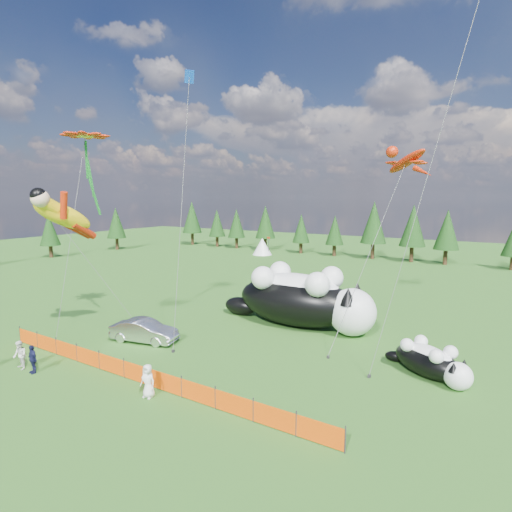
% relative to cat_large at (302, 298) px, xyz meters
% --- Properties ---
extents(ground, '(160.00, 160.00, 0.00)m').
position_rel_cat_large_xyz_m(ground, '(-3.32, -9.72, -2.11)').
color(ground, '#0E3409').
rests_on(ground, ground).
extents(safety_fence, '(22.06, 0.06, 1.10)m').
position_rel_cat_large_xyz_m(safety_fence, '(-3.32, -12.72, -1.61)').
color(safety_fence, '#262626').
rests_on(safety_fence, ground).
extents(tree_line, '(90.00, 4.00, 8.00)m').
position_rel_cat_large_xyz_m(tree_line, '(-3.32, 35.28, 1.89)').
color(tree_line, black).
rests_on(tree_line, ground).
extents(festival_tents, '(50.00, 3.20, 2.80)m').
position_rel_cat_large_xyz_m(festival_tents, '(7.68, 30.28, -0.71)').
color(festival_tents, white).
rests_on(festival_tents, ground).
extents(cat_large, '(12.28, 4.40, 4.44)m').
position_rel_cat_large_xyz_m(cat_large, '(0.00, 0.00, 0.00)').
color(cat_large, black).
rests_on(cat_large, ground).
extents(cat_small, '(4.75, 3.49, 1.87)m').
position_rel_cat_large_xyz_m(cat_small, '(9.38, -4.20, -1.22)').
color(cat_small, black).
rests_on(cat_small, ground).
extents(car, '(4.73, 2.58, 1.48)m').
position_rel_cat_large_xyz_m(car, '(-7.46, -8.38, -1.37)').
color(car, silver).
rests_on(car, ground).
extents(spectator_b, '(0.86, 0.61, 1.60)m').
position_rel_cat_large_xyz_m(spectator_b, '(-10.07, -14.98, -1.31)').
color(spectator_b, silver).
rests_on(spectator_b, ground).
extents(spectator_c, '(0.97, 0.60, 1.56)m').
position_rel_cat_large_xyz_m(spectator_c, '(-9.02, -14.88, -1.33)').
color(spectator_c, '#15183B').
rests_on(spectator_c, ground).
extents(spectator_e, '(0.84, 0.59, 1.62)m').
position_rel_cat_large_xyz_m(spectator_e, '(-1.71, -13.52, -1.30)').
color(spectator_e, silver).
rests_on(spectator_e, ground).
extents(superhero_kite, '(4.89, 6.26, 10.74)m').
position_rel_cat_large_xyz_m(superhero_kite, '(-11.25, -11.10, 6.21)').
color(superhero_kite, yellow).
rests_on(superhero_kite, ground).
extents(gecko_kite, '(5.94, 12.21, 15.18)m').
position_rel_cat_large_xyz_m(gecko_kite, '(5.87, 4.65, 9.86)').
color(gecko_kite, red).
rests_on(gecko_kite, ground).
extents(flower_kite, '(3.10, 4.95, 13.63)m').
position_rel_cat_large_xyz_m(flower_kite, '(-11.22, -9.21, 11.07)').
color(flower_kite, red).
rests_on(flower_kite, ground).
extents(diamond_kite_a, '(2.15, 4.63, 18.23)m').
position_rel_cat_large_xyz_m(diamond_kite_a, '(-6.16, -4.90, 14.47)').
color(diamond_kite_a, blue).
rests_on(diamond_kite_a, ground).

